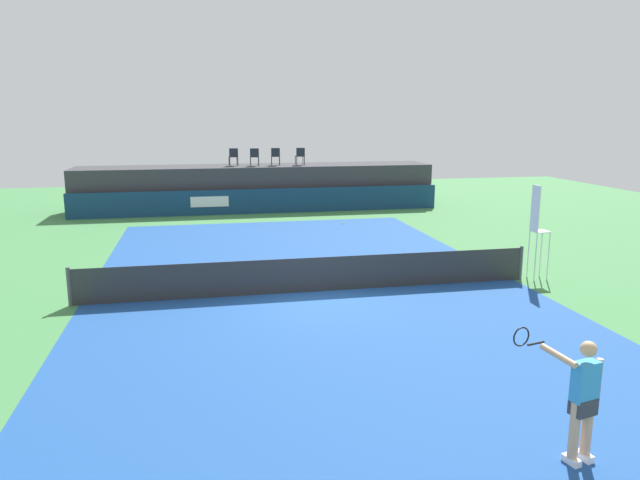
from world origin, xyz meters
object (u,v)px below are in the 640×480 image
tennis_player (582,397)px  umpire_chair (537,226)px  spectator_chair_left (254,156)px  spectator_chair_right (300,155)px  spectator_chair_far_left (233,156)px  net_post_far (521,263)px  net_post_near (69,287)px  spectator_chair_center (276,156)px  tennis_ball (343,223)px

tennis_player → umpire_chair: bearing=62.4°
spectator_chair_left → spectator_chair_right: (2.35, 0.03, 0.00)m
spectator_chair_far_left → net_post_far: 17.04m
spectator_chair_left → spectator_chair_right: bearing=0.7°
spectator_chair_right → net_post_near: size_ratio=0.89×
spectator_chair_far_left → net_post_far: size_ratio=0.89×
net_post_far → spectator_chair_right: bearing=104.8°
tennis_player → spectator_chair_right: bearing=89.7°
net_post_far → tennis_player: bearing=-115.3°
net_post_near → tennis_player: (8.29, -8.69, 0.46)m
umpire_chair → tennis_player: size_ratio=1.56×
spectator_chair_center → net_post_far: 16.13m
spectator_chair_far_left → spectator_chair_right: (3.38, -0.21, 0.00)m
umpire_chair → spectator_chair_center: bearing=110.5°
net_post_near → spectator_chair_center: bearing=64.6°
spectator_chair_left → tennis_player: 23.83m
spectator_chair_far_left → tennis_player: spectator_chair_far_left is taller
umpire_chair → tennis_ball: 10.49m
spectator_chair_left → spectator_chair_right: size_ratio=1.00×
spectator_chair_far_left → tennis_player: (3.24, -23.90, -1.73)m
spectator_chair_right → tennis_ball: (1.01, -5.19, -2.66)m
spectator_chair_center → spectator_chair_right: 1.26m
umpire_chair → net_post_near: bearing=-180.0°
spectator_chair_left → spectator_chair_center: bearing=6.6°
spectator_chair_left → umpire_chair: size_ratio=0.32×
spectator_chair_center → net_post_near: bearing=-115.4°
spectator_chair_center → net_post_near: size_ratio=0.89×
spectator_chair_center → tennis_ball: bearing=-66.8°
spectator_chair_far_left → spectator_chair_right: 3.39m
spectator_chair_right → umpire_chair: size_ratio=0.32×
spectator_chair_center → tennis_player: size_ratio=0.50×
net_post_near → tennis_player: tennis_player is taller
umpire_chair → net_post_near: size_ratio=2.76×
spectator_chair_right → net_post_near: (-8.43, -15.00, -2.19)m
tennis_ball → net_post_near: bearing=-133.9°
umpire_chair → spectator_chair_far_left: bearing=117.1°
umpire_chair → net_post_far: (-0.43, -0.00, -1.09)m
spectator_chair_center → spectator_chair_far_left: bearing=176.9°
tennis_player → spectator_chair_far_left: bearing=97.7°
spectator_chair_far_left → umpire_chair: spectator_chair_far_left is taller
spectator_chair_right → umpire_chair: 15.67m
spectator_chair_left → tennis_player: size_ratio=0.50×
spectator_chair_left → tennis_ball: spectator_chair_left is taller
spectator_chair_center → net_post_near: 16.86m
net_post_far → tennis_player: size_ratio=0.56×
tennis_ball → umpire_chair: bearing=-70.9°
spectator_chair_center → tennis_player: bearing=-87.3°
spectator_chair_right → tennis_ball: 5.92m
spectator_chair_far_left → spectator_chair_center: size_ratio=1.00×
tennis_player → tennis_ball: bearing=86.4°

